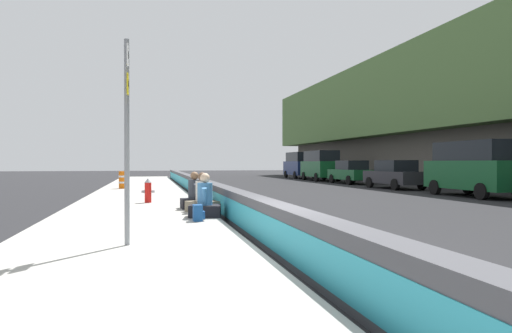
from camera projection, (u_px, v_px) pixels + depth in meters
ground_plane at (282, 254)px, 7.97m from camera, size 160.00×160.00×0.00m
sidewalk_strip at (123, 257)px, 7.37m from camera, size 80.00×4.40×0.14m
jersey_barrier at (282, 230)px, 7.96m from camera, size 76.00×0.45×0.85m
route_sign_post at (127, 127)px, 8.04m from camera, size 0.44×0.09×3.60m
fire_hydrant at (148, 190)px, 16.53m from camera, size 0.26×0.46×0.88m
seated_person_foreground at (205, 203)px, 12.25m from camera, size 0.84×0.94×1.16m
seated_person_middle at (202, 199)px, 13.48m from camera, size 0.91×0.99×1.16m
seated_person_rear at (195, 197)px, 14.47m from camera, size 0.75×0.87×1.15m
backpack at (198, 213)px, 11.37m from camera, size 0.32×0.28×0.40m
construction_barrel at (124, 180)px, 25.44m from camera, size 0.54×0.54×0.95m
parked_car_third at (475, 167)px, 21.14m from camera, size 5.11×2.12×2.56m
parked_car_fourth at (395, 174)px, 27.48m from camera, size 4.56×2.08×1.71m
parked_car_midline at (351, 172)px, 33.86m from camera, size 4.55×2.05×1.71m
parked_car_far at (321, 165)px, 39.36m from camera, size 5.13×2.15×2.56m
parked_car_farther at (300, 165)px, 45.19m from camera, size 5.14×2.19×2.56m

